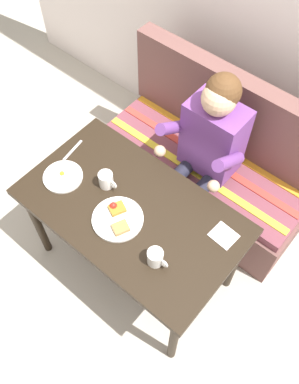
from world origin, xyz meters
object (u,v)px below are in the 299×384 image
(plate_breakfast, at_px, (118,219))
(fork, at_px, (73,150))
(plate_eggs, at_px, (63,177))
(napkin, at_px, (224,236))
(couch, at_px, (207,166))
(coffee_mug, at_px, (156,257))
(person, at_px, (206,147))
(coffee_mug_second, at_px, (106,180))
(table, at_px, (132,217))

(plate_breakfast, bearing_deg, fork, 161.55)
(plate_eggs, distance_m, napkin, 0.93)
(plate_breakfast, relative_size, napkin, 2.12)
(plate_eggs, bearing_deg, plate_breakfast, -0.43)
(couch, relative_size, coffee_mug, 12.20)
(person, bearing_deg, napkin, -44.92)
(couch, bearing_deg, person, -72.01)
(person, bearing_deg, couch, 107.99)
(napkin, xyz_separation_m, fork, (-0.98, -0.11, -0.00))
(fork, bearing_deg, plate_eggs, -68.23)
(person, bearing_deg, coffee_mug, -72.51)
(couch, xyz_separation_m, napkin, (0.46, -0.58, 0.40))
(napkin, bearing_deg, plate_eggs, -162.78)
(plate_eggs, height_order, coffee_mug, coffee_mug)
(coffee_mug_second, xyz_separation_m, napkin, (0.67, 0.15, -0.05))
(table, height_order, couch, couch)
(couch, height_order, fork, couch)
(coffee_mug, bearing_deg, fork, 164.56)
(couch, relative_size, coffee_mug_second, 12.20)
(couch, distance_m, person, 0.45)
(couch, xyz_separation_m, plate_breakfast, (-0.01, -0.86, 0.41))
(napkin, distance_m, fork, 0.99)
(person, distance_m, napkin, 0.57)
(plate_eggs, xyz_separation_m, napkin, (0.89, 0.27, -0.01))
(table, bearing_deg, coffee_mug_second, 171.39)
(table, distance_m, coffee_mug, 0.35)
(table, distance_m, plate_breakfast, 0.13)
(fork, bearing_deg, coffee_mug, -23.96)
(coffee_mug, distance_m, napkin, 0.38)
(coffee_mug, relative_size, coffee_mug_second, 1.00)
(fork, bearing_deg, couch, 44.25)
(plate_breakfast, distance_m, plate_eggs, 0.41)
(couch, bearing_deg, table, -90.00)
(plate_eggs, bearing_deg, coffee_mug, -4.50)
(couch, distance_m, fork, 0.95)
(table, bearing_deg, coffee_mug, -26.87)
(plate_eggs, bearing_deg, table, 12.02)
(person, bearing_deg, plate_breakfast, -95.53)
(person, xyz_separation_m, plate_eggs, (-0.48, -0.68, -0.00))
(plate_breakfast, xyz_separation_m, napkin, (0.47, 0.28, -0.01))
(plate_breakfast, xyz_separation_m, coffee_mug, (0.30, -0.05, 0.04))
(napkin, bearing_deg, person, 135.08)
(plate_breakfast, height_order, napkin, plate_breakfast)
(plate_breakfast, bearing_deg, coffee_mug_second, 147.47)
(plate_breakfast, bearing_deg, couch, 89.37)
(table, relative_size, coffee_mug, 10.17)
(table, bearing_deg, plate_eggs, -167.98)
(plate_eggs, bearing_deg, napkin, 17.22)
(plate_breakfast, distance_m, fork, 0.54)
(person, distance_m, coffee_mug_second, 0.62)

